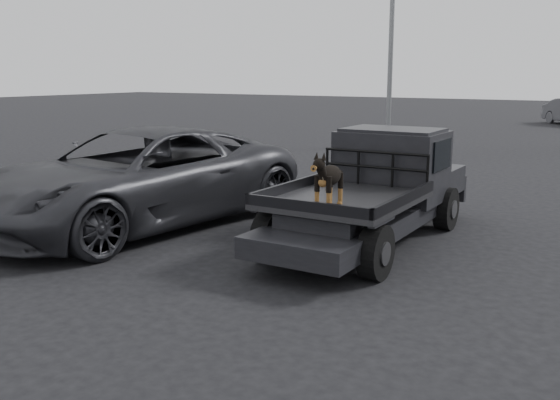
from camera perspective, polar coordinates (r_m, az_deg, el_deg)
The scene contains 6 objects.
ground at distance 8.23m, azimuth 1.99°, elevation -7.88°, with size 120.00×120.00×0.00m, color black.
flatbed_ute at distance 10.28m, azimuth 8.14°, elevation -1.36°, with size 2.00×5.40×0.92m, color black, non-canonical shape.
ute_cab at distance 10.99m, azimuth 10.23°, elevation 4.18°, with size 1.72×1.30×0.88m, color black, non-canonical shape.
headache_rack at distance 10.32m, azimuth 8.69°, elevation 2.84°, with size 1.80×0.08×0.55m, color black, non-canonical shape.
dog at distance 8.61m, azimuth 4.50°, elevation 1.84°, with size 0.32×0.60×0.74m, color black, non-canonical shape.
parked_suv at distance 11.52m, azimuth -12.87°, elevation 2.00°, with size 2.92×6.33×1.76m, color #303035.
Camera 1 is at (3.78, -6.78, 2.74)m, focal length 40.00 mm.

